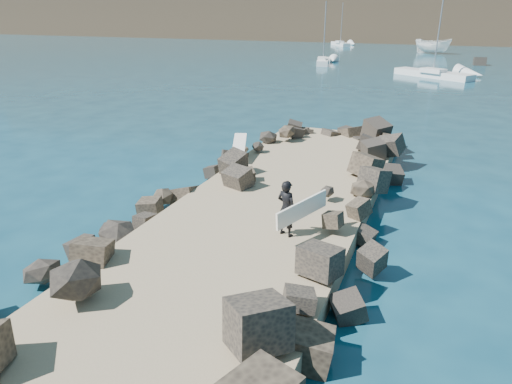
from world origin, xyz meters
TOP-DOWN VIEW (x-y plane):
  - ground at (0.00, 0.00)m, footprint 800.00×800.00m
  - jetty at (0.00, -2.00)m, footprint 6.00×26.00m
  - riprap_left at (-2.90, -1.50)m, footprint 2.60×22.00m
  - riprap_right at (2.90, -1.50)m, footprint 2.60×22.00m
  - surfboard_resting at (-3.06, 4.59)m, footprint 1.23×2.19m
  - boat_imported at (2.12, 69.70)m, footprint 6.57×4.75m
  - surfer_with_board at (1.23, -1.63)m, footprint 1.24×1.87m
  - sailboat_c at (3.47, 39.52)m, footprint 8.18×6.12m
  - sailboat_e at (-15.51, 81.35)m, footprint 4.95×6.41m
  - sailboat_a at (-10.34, 47.51)m, footprint 2.71×6.54m

SIDE VIEW (x-z plane):
  - ground at x=0.00m, z-range 0.00..0.00m
  - jetty at x=0.00m, z-range 0.00..0.60m
  - sailboat_c at x=3.47m, z-range -4.70..5.40m
  - sailboat_e at x=-15.51m, z-range -3.72..4.41m
  - sailboat_a at x=-10.34m, z-range -3.54..4.23m
  - riprap_left at x=-2.90m, z-range 0.00..1.00m
  - riprap_right at x=2.90m, z-range 0.00..1.00m
  - surfboard_resting at x=-3.06m, z-range 1.00..1.07m
  - boat_imported at x=2.12m, z-range 0.00..2.38m
  - surfer_with_board at x=1.23m, z-range 0.61..2.24m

